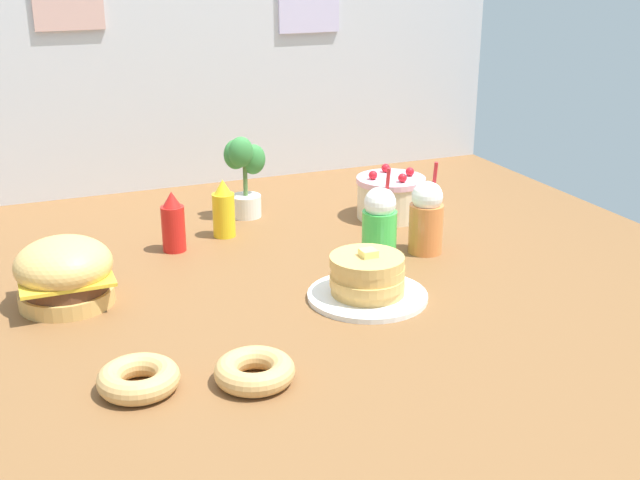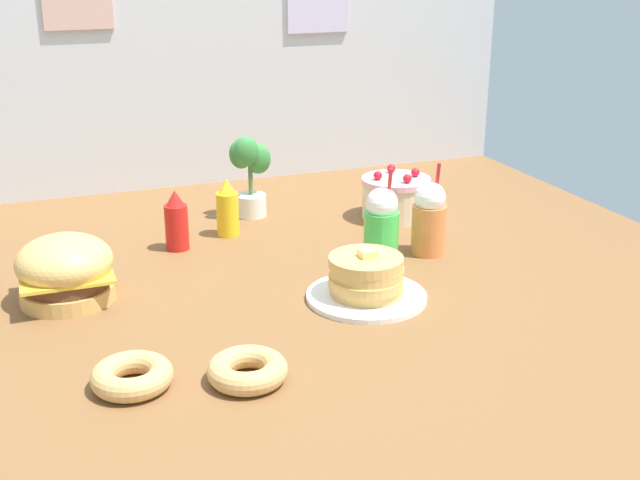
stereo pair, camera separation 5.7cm
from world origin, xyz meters
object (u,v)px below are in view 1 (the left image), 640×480
at_px(burger, 65,273).
at_px(orange_float_cup, 426,218).
at_px(mustard_bottle, 224,210).
at_px(pancake_stack, 367,280).
at_px(donut_chocolate, 254,370).
at_px(layer_cake, 390,197).
at_px(ketchup_bottle, 173,223).
at_px(donut_pink_glaze, 139,378).
at_px(potted_plant, 244,173).
at_px(cream_soda_cup, 380,224).

xyz_separation_m(burger, orange_float_cup, (0.99, -0.02, 0.02)).
bearing_deg(mustard_bottle, pancake_stack, -70.89).
xyz_separation_m(mustard_bottle, orange_float_cup, (0.49, -0.35, 0.02)).
bearing_deg(pancake_stack, mustard_bottle, 109.11).
height_order(orange_float_cup, donut_chocolate, orange_float_cup).
bearing_deg(burger, layer_cake, 15.85).
height_order(pancake_stack, ketchup_bottle, ketchup_bottle).
distance_m(layer_cake, mustard_bottle, 0.55).
bearing_deg(pancake_stack, orange_float_cup, 38.04).
bearing_deg(layer_cake, donut_pink_glaze, -140.88).
distance_m(ketchup_bottle, mustard_bottle, 0.18).
relative_size(mustard_bottle, donut_chocolate, 1.08).
xyz_separation_m(donut_chocolate, potted_plant, (0.30, 1.02, 0.12)).
distance_m(mustard_bottle, orange_float_cup, 0.61).
bearing_deg(pancake_stack, layer_cake, 57.90).
height_order(mustard_bottle, orange_float_cup, orange_float_cup).
xyz_separation_m(ketchup_bottle, donut_pink_glaze, (-0.24, -0.74, -0.06)).
bearing_deg(burger, donut_pink_glaze, -79.92).
height_order(pancake_stack, cream_soda_cup, cream_soda_cup).
xyz_separation_m(ketchup_bottle, potted_plant, (0.28, 0.22, 0.06)).
distance_m(orange_float_cup, donut_pink_glaze, 1.01).
bearing_deg(potted_plant, ketchup_bottle, -142.38).
xyz_separation_m(layer_cake, donut_pink_glaze, (-0.95, -0.78, -0.04)).
bearing_deg(donut_chocolate, orange_float_cup, 37.06).
bearing_deg(burger, potted_plant, 38.19).
bearing_deg(pancake_stack, potted_plant, 96.62).
relative_size(mustard_bottle, donut_pink_glaze, 1.08).
bearing_deg(donut_pink_glaze, potted_plant, 61.37).
height_order(ketchup_bottle, cream_soda_cup, cream_soda_cup).
xyz_separation_m(orange_float_cup, potted_plant, (-0.38, 0.50, 0.04)).
relative_size(burger, potted_plant, 0.87).
bearing_deg(mustard_bottle, burger, -146.67).
relative_size(ketchup_bottle, donut_pink_glaze, 1.08).
relative_size(burger, donut_pink_glaze, 1.43).
relative_size(burger, pancake_stack, 0.78).
distance_m(layer_cake, ketchup_bottle, 0.71).
bearing_deg(cream_soda_cup, pancake_stack, -122.50).
bearing_deg(donut_pink_glaze, donut_chocolate, -14.76).
height_order(burger, donut_pink_glaze, burger).
height_order(pancake_stack, potted_plant, potted_plant).
bearing_deg(burger, ketchup_bottle, 38.67).
height_order(layer_cake, donut_chocolate, layer_cake).
distance_m(layer_cake, donut_pink_glaze, 1.23).
distance_m(mustard_bottle, donut_pink_glaze, 0.91).
bearing_deg(orange_float_cup, burger, 178.56).
height_order(burger, orange_float_cup, orange_float_cup).
bearing_deg(pancake_stack, cream_soda_cup, 57.50).
relative_size(ketchup_bottle, orange_float_cup, 0.67).
relative_size(pancake_stack, mustard_bottle, 1.70).
height_order(cream_soda_cup, donut_pink_glaze, cream_soda_cup).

